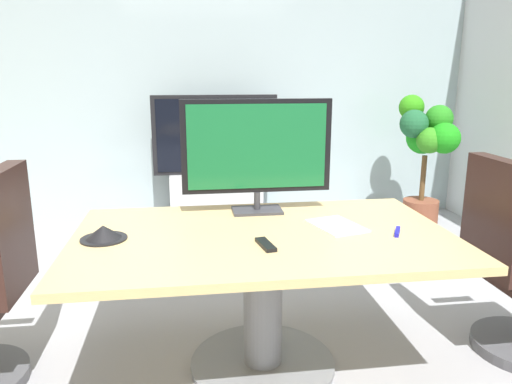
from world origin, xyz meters
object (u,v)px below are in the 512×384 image
object	(u,v)px
conference_table	(263,270)
wall_display_unit	(216,184)
remote_control	(266,245)
tv_monitor	(257,149)
potted_plant	(426,150)
conference_phone	(103,233)

from	to	relation	value
conference_table	wall_display_unit	size ratio (longest dim) A/B	1.42
wall_display_unit	remote_control	world-z (taller)	wall_display_unit
conference_table	tv_monitor	world-z (taller)	tv_monitor
wall_display_unit	potted_plant	distance (m)	2.05
tv_monitor	remote_control	bearing A→B (deg)	-94.18
conference_phone	conference_table	bearing A→B (deg)	-1.10
tv_monitor	potted_plant	distance (m)	2.53
potted_plant	wall_display_unit	bearing A→B (deg)	169.37
conference_table	conference_phone	bearing A→B (deg)	178.90
tv_monitor	conference_phone	distance (m)	0.94
potted_plant	remote_control	distance (m)	2.96
wall_display_unit	remote_control	distance (m)	2.65
conference_table	potted_plant	xyz separation A→B (m)	(1.90, 2.07, 0.26)
conference_table	remote_control	world-z (taller)	remote_control
conference_table	remote_control	size ratio (longest dim) A/B	10.95
conference_table	conference_phone	size ratio (longest dim) A/B	8.46
conference_table	remote_control	distance (m)	0.28
conference_phone	remote_control	size ratio (longest dim) A/B	1.29
tv_monitor	conference_phone	xyz separation A→B (m)	(-0.79, -0.38, -0.33)
tv_monitor	wall_display_unit	xyz separation A→B (m)	(-0.12, 2.05, -0.65)
conference_table	wall_display_unit	distance (m)	2.45
wall_display_unit	remote_control	size ratio (longest dim) A/B	7.71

